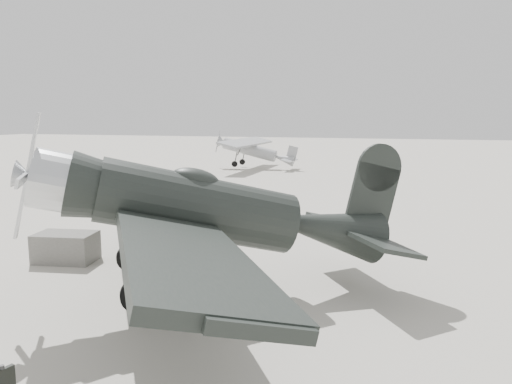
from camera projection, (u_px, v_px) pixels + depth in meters
ground at (251, 245)px, 17.12m from camera, size 160.00×160.00×0.00m
lowwing_monoplane at (216, 212)px, 11.79m from camera, size 10.22×11.65×4.08m
highwing_monoplane at (253, 148)px, 41.10m from camera, size 6.86×9.62×2.74m
equipment_block at (66, 247)px, 15.14m from camera, size 1.91×1.36×0.88m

